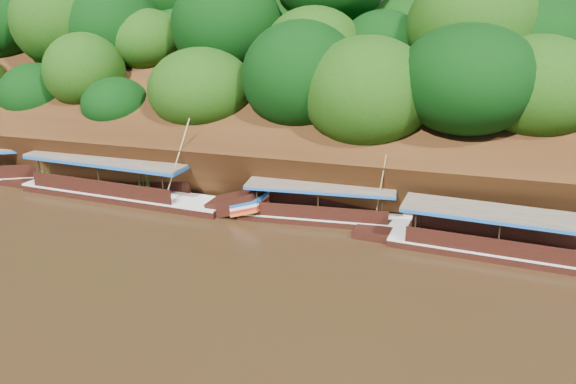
{
  "coord_description": "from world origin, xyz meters",
  "views": [
    {
      "loc": [
        7.25,
        -21.94,
        12.81
      ],
      "look_at": [
        -1.47,
        7.0,
        2.13
      ],
      "focal_mm": 35.0,
      "sensor_mm": 36.0,
      "label": 1
    }
  ],
  "objects_px": {
    "boat_3": "(17,172)",
    "boat_2": "(134,191)",
    "boat_0": "(530,250)",
    "boat_1": "(343,214)"
  },
  "relations": [
    {
      "from": "boat_0",
      "to": "boat_3",
      "type": "bearing_deg",
      "value": 179.31
    },
    {
      "from": "boat_0",
      "to": "boat_1",
      "type": "xyz_separation_m",
      "value": [
        -10.08,
        2.24,
        -0.03
      ]
    },
    {
      "from": "boat_0",
      "to": "boat_2",
      "type": "relative_size",
      "value": 0.86
    },
    {
      "from": "boat_0",
      "to": "boat_3",
      "type": "relative_size",
      "value": 1.08
    },
    {
      "from": "boat_0",
      "to": "boat_1",
      "type": "height_order",
      "value": "boat_0"
    },
    {
      "from": "boat_3",
      "to": "boat_0",
      "type": "bearing_deg",
      "value": -32.47
    },
    {
      "from": "boat_2",
      "to": "boat_1",
      "type": "bearing_deg",
      "value": 4.81
    },
    {
      "from": "boat_1",
      "to": "boat_3",
      "type": "bearing_deg",
      "value": 172.62
    },
    {
      "from": "boat_1",
      "to": "boat_2",
      "type": "distance_m",
      "value": 13.89
    },
    {
      "from": "boat_3",
      "to": "boat_2",
      "type": "bearing_deg",
      "value": -33.97
    }
  ]
}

